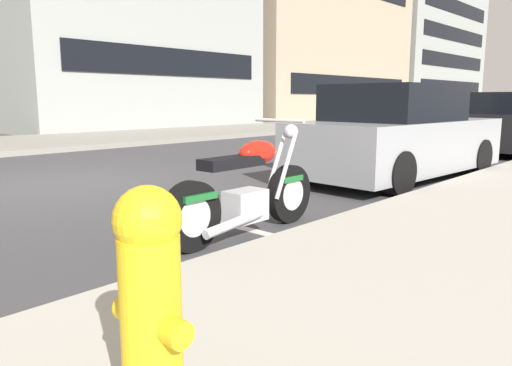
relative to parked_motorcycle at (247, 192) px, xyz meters
name	(u,v)px	position (x,y,z in m)	size (l,w,h in m)	color
ground_plane	(64,184)	(0.14, 4.06, -0.42)	(260.00, 260.00, 0.00)	#3D3D3F
sidewalk_far_curb	(257,129)	(12.14, 11.00, -0.35)	(120.00, 5.00, 0.14)	gray
parking_stall_stripe	(242,228)	(0.14, 0.21, -0.42)	(0.12, 2.20, 0.01)	silver
parked_motorcycle	(247,192)	(0.00, 0.00, 0.00)	(1.98, 0.62, 1.11)	black
parked_car_across_street	(398,136)	(4.14, 0.53, 0.28)	(4.20, 1.97, 1.53)	gray
fire_hydrant	(151,299)	(-2.36, -1.78, 0.18)	(0.24, 0.36, 0.87)	gold
townhouse_corner_block	(286,47)	(23.68, 18.81, 4.50)	(15.15, 11.08, 9.85)	tan
townhouse_near_left	(407,55)	(39.74, 17.62, 4.90)	(15.30, 8.72, 10.65)	#939993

